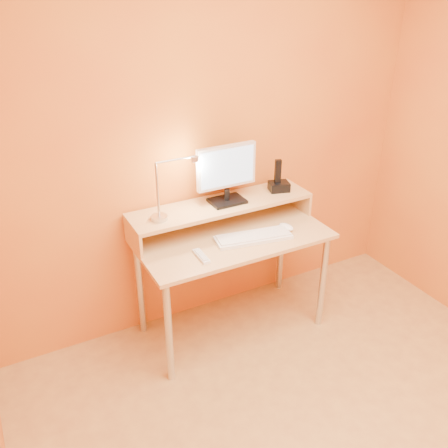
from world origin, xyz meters
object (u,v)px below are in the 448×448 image
mouse (286,227)px  monitor_panel (226,166)px  lamp_base (159,218)px  keyboard (253,238)px  remote_control (201,256)px  phone_dock (279,186)px

mouse → monitor_panel: bearing=125.5°
lamp_base → keyboard: size_ratio=0.21×
mouse → remote_control: (-0.63, -0.06, -0.01)m
phone_dock → remote_control: size_ratio=0.79×
remote_control → mouse: bearing=6.4°
phone_dock → keyboard: bearing=-128.0°
mouse → remote_control: size_ratio=0.67×
keyboard → remote_control: 0.38m
lamp_base → remote_control: 0.34m
phone_dock → keyboard: phone_dock is taller
monitor_panel → phone_dock: monitor_panel is taller
monitor_panel → keyboard: (0.05, -0.26, -0.39)m
keyboard → mouse: size_ratio=4.32×
monitor_panel → mouse: monitor_panel is taller
phone_dock → remote_control: bearing=-141.7°
lamp_base → mouse: lamp_base is taller
lamp_base → phone_dock: phone_dock is taller
keyboard → mouse: bearing=12.2°
mouse → remote_control: mouse is taller
monitor_panel → keyboard: bearing=-79.0°
keyboard → phone_dock: bearing=45.7°
phone_dock → mouse: phone_dock is taller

